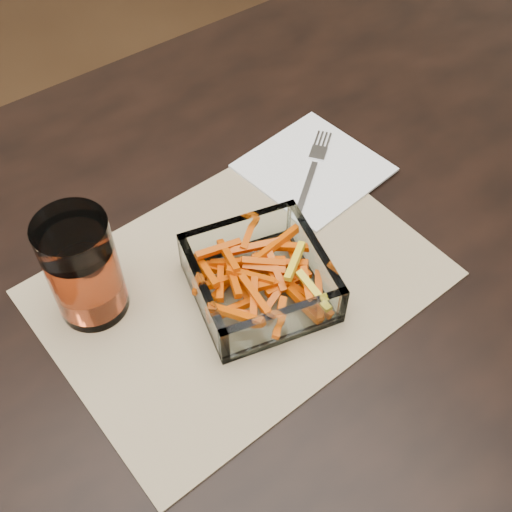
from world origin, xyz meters
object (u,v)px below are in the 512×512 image
Objects in this scene: dining_table at (248,289)px; tumbler at (84,271)px; fork at (313,167)px; glass_bowl at (260,280)px.

dining_table is 11.43× the size of tumbler.
fork is at bearing 3.82° from tumbler.
tumbler is 0.35m from fork.
dining_table is 8.85× the size of glass_bowl.
dining_table is at bearing 66.26° from glass_bowl.
tumbler is (-0.19, 0.04, 0.16)m from dining_table.
dining_table is 0.14m from glass_bowl.
dining_table is 0.25m from tumbler.
fork is (0.35, 0.02, -0.06)m from tumbler.
glass_bowl reaches higher than fork.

